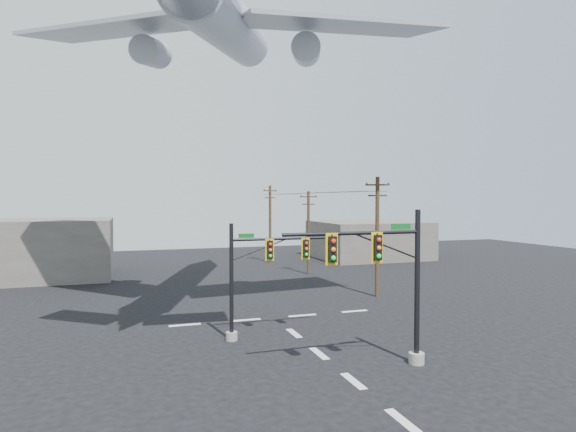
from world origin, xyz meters
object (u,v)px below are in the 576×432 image
object	(u,v)px
signal_mast_far	(257,276)
airliner	(228,27)
signal_mast_near	(391,283)
utility_pole_b	(308,231)
utility_pole_a	(377,234)
utility_pole_c	(270,222)

from	to	relation	value
signal_mast_far	airliner	distance (m)	18.19
signal_mast_near	utility_pole_b	size ratio (longest dim) A/B	0.85
signal_mast_far	utility_pole_a	size ratio (longest dim) A/B	0.71
utility_pole_c	airliner	bearing A→B (deg)	-130.99
utility_pole_a	utility_pole_b	size ratio (longest dim) A/B	1.11
utility_pole_b	airliner	distance (m)	23.81
utility_pole_b	signal_mast_far	bearing A→B (deg)	-101.90
signal_mast_far	utility_pole_c	xyz separation A→B (m)	(10.13, 31.79, 1.51)
utility_pole_a	utility_pole_b	world-z (taller)	utility_pole_a
utility_pole_a	signal_mast_far	bearing A→B (deg)	-125.40
utility_pole_c	utility_pole_a	bearing A→B (deg)	-102.60
signal_mast_near	utility_pole_a	world-z (taller)	utility_pole_a
signal_mast_near	utility_pole_b	xyz separation A→B (m)	(6.50, 28.01, 0.61)
utility_pole_b	utility_pole_c	size ratio (longest dim) A/B	0.91
utility_pole_b	utility_pole_c	distance (m)	10.58
utility_pole_c	airliner	size ratio (longest dim) A/B	0.31
utility_pole_c	airliner	world-z (taller)	airliner
signal_mast_far	signal_mast_near	bearing A→B (deg)	-54.36
signal_mast_far	utility_pole_a	distance (m)	15.09
signal_mast_near	signal_mast_far	size ratio (longest dim) A/B	1.08
utility_pole_b	airliner	bearing A→B (deg)	-113.25
signal_mast_near	signal_mast_far	xyz separation A→B (m)	(-4.82, 6.72, -0.44)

